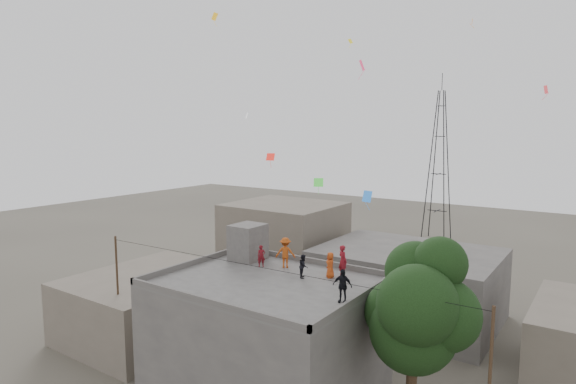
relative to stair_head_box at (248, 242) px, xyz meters
The scene contains 16 objects.
main_building 5.78m from the stair_head_box, 39.09° to the right, with size 10.00×8.00×6.10m.
parapet 4.21m from the stair_head_box, 39.09° to the right, with size 10.00×8.00×0.30m.
stair_head_box is the anchor object (origin of this frame).
neighbor_west 9.34m from the stair_head_box, behind, with size 8.00×10.00×4.00m, color #645B4F.
neighbor_north 13.35m from the stair_head_box, 65.48° to the left, with size 12.00×9.00×5.00m, color #504D4A.
neighbor_northwest 15.45m from the stair_head_box, 116.91° to the left, with size 9.00×8.00×7.00m, color #645B4F.
tree 10.80m from the stair_head_box, 10.74° to the right, with size 4.90×4.60×9.10m.
utility_line 6.26m from the stair_head_box, 46.14° to the right, with size 20.12×0.62×7.40m.
transmission_tower 37.46m from the stair_head_box, 91.23° to the left, with size 2.97×2.97×20.01m.
person_red_adult 5.93m from the stair_head_box, ahead, with size 0.58×0.38×1.60m, color maroon.
person_orange_child 5.52m from the stair_head_box, ahead, with size 0.63×0.41×1.28m, color #B44014.
person_dark_child 4.54m from the stair_head_box, 13.74° to the right, with size 0.57×0.44×1.16m, color black.
person_dark_adult 8.19m from the stair_head_box, 21.84° to the right, with size 0.84×0.35×1.44m, color black.
person_orange_adult 2.68m from the stair_head_box, ahead, with size 1.05×0.60×1.62m, color #AC4513.
person_red_child 1.74m from the stair_head_box, 26.17° to the right, with size 0.42×0.28×1.16m, color maroon.
kites 10.16m from the stair_head_box, 59.54° to the left, with size 21.79×16.89×12.94m.
Camera 1 is at (13.58, -17.96, 13.35)m, focal length 30.00 mm.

